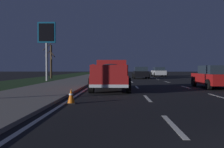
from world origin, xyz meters
TOP-DOWN VIEW (x-y plane):
  - ground at (27.00, 0.00)m, footprint 144.00×144.00m
  - sidewalk_shoulder at (27.00, 7.45)m, footprint 108.00×4.00m
  - grass_verge at (27.00, 12.45)m, footprint 108.00×6.00m
  - lane_markings at (30.71, 3.01)m, footprint 108.14×7.04m
  - pickup_truck at (12.83, 3.50)m, footprint 5.45×2.34m
  - sedan_silver at (38.61, -3.51)m, footprint 4.44×2.08m
  - sedan_black at (30.29, 0.19)m, footprint 4.40×2.03m
  - sedan_red at (14.56, -3.44)m, footprint 4.41×2.03m
  - gas_price_sign at (23.65, 10.69)m, footprint 0.27×1.90m
  - bare_tree_far at (30.28, 12.09)m, footprint 1.40×1.63m
  - traffic_cone_near at (6.99, 4.86)m, footprint 0.36×0.36m

SIDE VIEW (x-z plane):
  - ground at x=27.00m, z-range 0.00..0.00m
  - grass_verge at x=27.00m, z-range 0.00..0.01m
  - lane_markings at x=30.71m, z-range 0.00..0.01m
  - sidewalk_shoulder at x=27.00m, z-range 0.00..0.12m
  - traffic_cone_near at x=6.99m, z-range -0.01..0.57m
  - sedan_silver at x=38.61m, z-range 0.01..1.55m
  - sedan_black at x=30.29m, z-range 0.01..1.55m
  - sedan_red at x=14.56m, z-range 0.01..1.55m
  - pickup_truck at x=12.83m, z-range 0.05..1.92m
  - bare_tree_far at x=30.28m, z-range 0.04..4.73m
  - gas_price_sign at x=23.65m, z-range 1.53..7.77m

